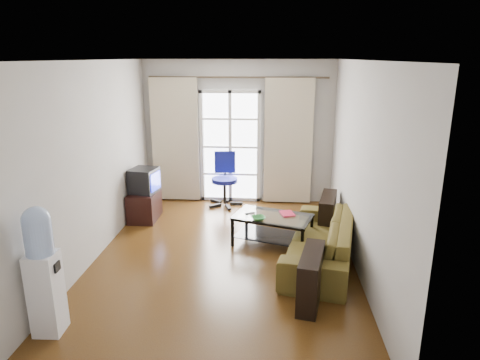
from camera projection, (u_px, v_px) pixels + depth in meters
name	position (u px, v px, depth m)	size (l,w,h in m)	color
floor	(224.00, 258.00, 6.04)	(5.20, 5.20, 0.00)	#573714
ceiling	(222.00, 60.00, 5.29)	(5.20, 5.20, 0.00)	white
wall_back	(238.00, 132.00, 8.15)	(3.60, 0.02, 2.70)	#B6B3AD
wall_front	(183.00, 252.00, 3.17)	(3.60, 0.02, 2.70)	#B6B3AD
wall_left	(91.00, 163.00, 5.79)	(0.02, 5.20, 2.70)	#B6B3AD
wall_right	(361.00, 168.00, 5.53)	(0.02, 5.20, 2.70)	#B6B3AD
french_door	(230.00, 147.00, 8.19)	(1.16, 0.06, 2.15)	white
curtain_rod	(238.00, 77.00, 7.77)	(0.04, 0.04, 3.30)	#4C3F2D
curtain_left	(175.00, 140.00, 8.17)	(0.90, 0.07, 2.35)	beige
curtain_right	(288.00, 142.00, 8.01)	(0.90, 0.07, 2.35)	beige
radiator	(279.00, 186.00, 8.28)	(0.64, 0.12, 0.64)	#949396
sofa	(321.00, 240.00, 5.89)	(1.24, 2.24, 0.62)	brown
coffee_table	(273.00, 226.00, 6.42)	(1.27, 0.96, 0.46)	silver
bowl	(258.00, 218.00, 6.21)	(0.26, 0.26, 0.05)	#2F8240
book	(281.00, 214.00, 6.41)	(0.25, 0.30, 0.02)	#B5161E
remote	(250.00, 213.00, 6.47)	(0.15, 0.04, 0.02)	black
tv_stand	(145.00, 205.00, 7.44)	(0.45, 0.68, 0.50)	black
crt_tv	(143.00, 180.00, 7.32)	(0.51, 0.52, 0.42)	black
task_chair	(225.00, 190.00, 8.16)	(0.73, 0.73, 1.01)	black
water_cooler	(43.00, 269.00, 4.24)	(0.30, 0.29, 1.37)	white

